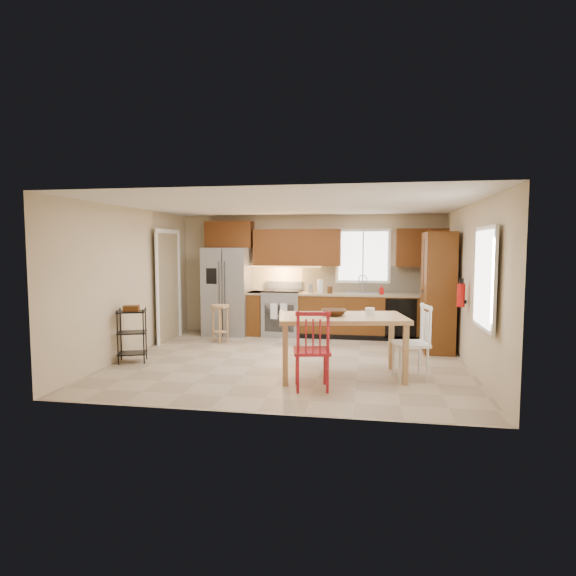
% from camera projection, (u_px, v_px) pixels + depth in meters
% --- Properties ---
extents(floor, '(5.50, 5.50, 0.00)m').
position_uv_depth(floor, '(291.00, 361.00, 7.79)').
color(floor, tan).
rests_on(floor, ground).
extents(ceiling, '(5.50, 5.00, 0.02)m').
position_uv_depth(ceiling, '(291.00, 205.00, 7.58)').
color(ceiling, silver).
rests_on(ceiling, ground).
extents(wall_back, '(5.50, 0.02, 2.50)m').
position_uv_depth(wall_back, '(310.00, 275.00, 10.14)').
color(wall_back, '#CCB793').
rests_on(wall_back, ground).
extents(wall_front, '(5.50, 0.02, 2.50)m').
position_uv_depth(wall_front, '(255.00, 302.00, 5.23)').
color(wall_front, '#CCB793').
rests_on(wall_front, ground).
extents(wall_left, '(0.02, 5.00, 2.50)m').
position_uv_depth(wall_left, '(131.00, 282.00, 8.14)').
color(wall_left, '#CCB793').
rests_on(wall_left, ground).
extents(wall_right, '(0.02, 5.00, 2.50)m').
position_uv_depth(wall_right, '(471.00, 286.00, 7.23)').
color(wall_right, '#CCB793').
rests_on(wall_right, ground).
extents(refrigerator, '(0.92, 0.75, 1.82)m').
position_uv_depth(refrigerator, '(227.00, 291.00, 10.08)').
color(refrigerator, gray).
rests_on(refrigerator, floor).
extents(range_stove, '(0.76, 0.63, 0.92)m').
position_uv_depth(range_stove, '(282.00, 313.00, 9.99)').
color(range_stove, gray).
rests_on(range_stove, floor).
extents(base_cabinet_narrow, '(0.30, 0.60, 0.90)m').
position_uv_depth(base_cabinet_narrow, '(256.00, 313.00, 10.10)').
color(base_cabinet_narrow, '#5B3210').
rests_on(base_cabinet_narrow, floor).
extents(base_cabinet_run, '(2.92, 0.60, 0.90)m').
position_uv_depth(base_cabinet_run, '(372.00, 316.00, 9.70)').
color(base_cabinet_run, '#5B3210').
rests_on(base_cabinet_run, floor).
extents(dishwasher, '(0.60, 0.02, 0.78)m').
position_uv_depth(dishwasher, '(401.00, 319.00, 9.33)').
color(dishwasher, black).
rests_on(dishwasher, floor).
extents(backsplash, '(2.92, 0.03, 0.55)m').
position_uv_depth(backsplash, '(372.00, 279.00, 9.92)').
color(backsplash, beige).
rests_on(backsplash, wall_back).
extents(upper_over_fridge, '(1.00, 0.35, 0.55)m').
position_uv_depth(upper_over_fridge, '(230.00, 234.00, 10.18)').
color(upper_over_fridge, '#54270E').
rests_on(upper_over_fridge, wall_back).
extents(upper_left_block, '(1.80, 0.35, 0.75)m').
position_uv_depth(upper_left_block, '(297.00, 248.00, 9.96)').
color(upper_left_block, '#54270E').
rests_on(upper_left_block, wall_back).
extents(upper_right_block, '(1.00, 0.35, 0.75)m').
position_uv_depth(upper_right_block, '(422.00, 248.00, 9.55)').
color(upper_right_block, '#54270E').
rests_on(upper_right_block, wall_back).
extents(window_back, '(1.12, 0.04, 1.12)m').
position_uv_depth(window_back, '(363.00, 256.00, 9.91)').
color(window_back, white).
rests_on(window_back, wall_back).
extents(sink, '(0.62, 0.46, 0.16)m').
position_uv_depth(sink, '(362.00, 296.00, 9.70)').
color(sink, gray).
rests_on(sink, base_cabinet_run).
extents(undercab_glow, '(1.60, 0.30, 0.01)m').
position_uv_depth(undercab_glow, '(283.00, 267.00, 10.02)').
color(undercab_glow, '#FFBF66').
rests_on(undercab_glow, wall_back).
extents(soap_bottle, '(0.09, 0.09, 0.19)m').
position_uv_depth(soap_bottle, '(382.00, 290.00, 9.53)').
color(soap_bottle, '#B30E0C').
rests_on(soap_bottle, base_cabinet_run).
extents(paper_towel, '(0.12, 0.12, 0.28)m').
position_uv_depth(paper_towel, '(320.00, 286.00, 9.78)').
color(paper_towel, white).
rests_on(paper_towel, base_cabinet_run).
extents(canister_steel, '(0.11, 0.11, 0.18)m').
position_uv_depth(canister_steel, '(310.00, 289.00, 9.81)').
color(canister_steel, gray).
rests_on(canister_steel, base_cabinet_run).
extents(canister_wood, '(0.10, 0.10, 0.14)m').
position_uv_depth(canister_wood, '(330.00, 290.00, 9.72)').
color(canister_wood, '#4F2D15').
rests_on(canister_wood, base_cabinet_run).
extents(pantry, '(0.50, 0.95, 2.10)m').
position_uv_depth(pantry, '(438.00, 292.00, 8.48)').
color(pantry, '#5B3210').
rests_on(pantry, floor).
extents(fire_extinguisher, '(0.12, 0.12, 0.36)m').
position_uv_depth(fire_extinguisher, '(461.00, 295.00, 7.41)').
color(fire_extinguisher, '#B30E0C').
rests_on(fire_extinguisher, wall_right).
extents(window_right, '(0.04, 1.02, 1.32)m').
position_uv_depth(window_right, '(485.00, 278.00, 6.10)').
color(window_right, white).
rests_on(window_right, wall_right).
extents(doorway, '(0.04, 0.95, 2.10)m').
position_uv_depth(doorway, '(167.00, 287.00, 9.42)').
color(doorway, '#8C7A59').
rests_on(doorway, wall_left).
extents(dining_table, '(1.92, 1.30, 0.86)m').
position_uv_depth(dining_table, '(342.00, 347.00, 6.81)').
color(dining_table, tan).
rests_on(dining_table, floor).
extents(chair_red, '(0.57, 0.57, 1.04)m').
position_uv_depth(chair_red, '(312.00, 350.00, 6.23)').
color(chair_red, '#A31923').
rests_on(chair_red, floor).
extents(chair_white, '(0.57, 0.57, 1.04)m').
position_uv_depth(chair_white, '(410.00, 342.00, 6.70)').
color(chair_white, white).
rests_on(chair_white, floor).
extents(table_bowl, '(0.42, 0.42, 0.09)m').
position_uv_depth(table_bowl, '(334.00, 316.00, 6.79)').
color(table_bowl, '#4F2D15').
rests_on(table_bowl, dining_table).
extents(table_jar, '(0.17, 0.17, 0.17)m').
position_uv_depth(table_jar, '(370.00, 313.00, 6.82)').
color(table_jar, white).
rests_on(table_jar, dining_table).
extents(bar_stool, '(0.47, 0.47, 0.73)m').
position_uv_depth(bar_stool, '(220.00, 324.00, 9.27)').
color(bar_stool, tan).
rests_on(bar_stool, floor).
extents(utility_cart, '(0.52, 0.46, 0.86)m').
position_uv_depth(utility_cart, '(132.00, 335.00, 7.68)').
color(utility_cart, black).
rests_on(utility_cart, floor).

